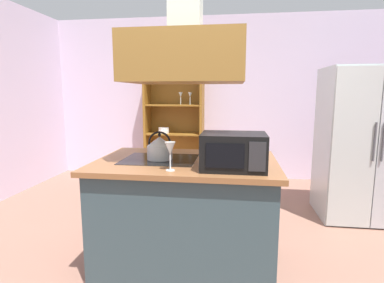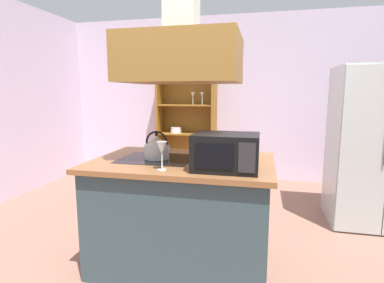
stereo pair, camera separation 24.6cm
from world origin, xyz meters
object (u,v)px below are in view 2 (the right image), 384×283
microwave (226,152)px  wine_glass_on_counter (162,149)px  cutting_board (238,154)px  dish_cabinet (187,128)px  refrigerator (376,147)px  kettle (157,147)px

microwave → wine_glass_on_counter: 0.45m
cutting_board → wine_glass_on_counter: size_ratio=1.65×
cutting_board → wine_glass_on_counter: bearing=-125.7°
dish_cabinet → microwave: 3.07m
refrigerator → wine_glass_on_counter: (-1.90, -1.62, 0.19)m
dish_cabinet → microwave: bearing=-70.9°
microwave → wine_glass_on_counter: bearing=-165.6°
microwave → wine_glass_on_counter: microwave is taller
refrigerator → dish_cabinet: bearing=150.6°
dish_cabinet → wine_glass_on_counter: dish_cabinet is taller
microwave → kettle: bearing=158.3°
wine_glass_on_counter → kettle: bearing=114.9°
dish_cabinet → kettle: size_ratio=8.27×
refrigerator → microwave: 2.11m
dish_cabinet → wine_glass_on_counter: size_ratio=9.29×
kettle → wine_glass_on_counter: 0.39m
dish_cabinet → kettle: 2.69m
refrigerator → microwave: size_ratio=3.76×
kettle → wine_glass_on_counter: bearing=-65.1°
refrigerator → dish_cabinet: dish_cabinet is taller
dish_cabinet → cutting_board: (1.05, -2.33, 0.06)m
refrigerator → wine_glass_on_counter: size_ratio=8.41×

